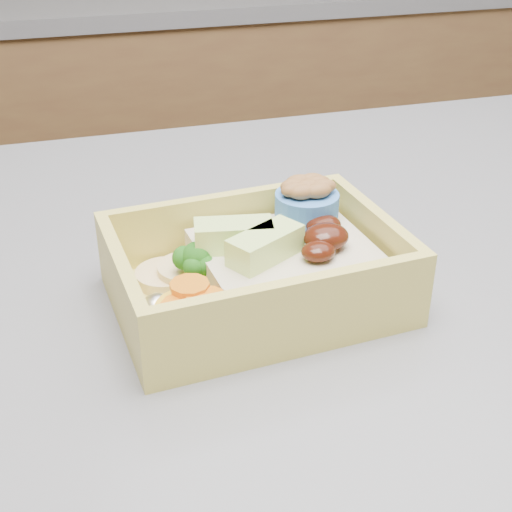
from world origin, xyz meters
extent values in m
cube|color=brown|center=(0.00, 1.20, 0.45)|extent=(3.20, 0.60, 0.90)
cube|color=#3A3B3F|center=(0.00, -0.10, 0.90)|extent=(1.24, 0.84, 0.04)
cube|color=#D0C055|center=(0.06, -0.03, 0.92)|extent=(0.19, 0.14, 0.01)
cube|color=#D0C055|center=(0.05, 0.03, 0.95)|extent=(0.18, 0.02, 0.04)
cube|color=#D0C055|center=(0.06, -0.09, 0.95)|extent=(0.18, 0.02, 0.04)
cube|color=#D0C055|center=(0.14, -0.02, 0.95)|extent=(0.02, 0.11, 0.04)
cube|color=#D0C055|center=(-0.03, -0.03, 0.95)|extent=(0.02, 0.11, 0.04)
cube|color=tan|center=(0.08, -0.03, 0.94)|extent=(0.12, 0.11, 0.03)
ellipsoid|color=black|center=(0.10, -0.03, 0.96)|extent=(0.03, 0.03, 0.02)
ellipsoid|color=black|center=(0.11, -0.01, 0.96)|extent=(0.03, 0.02, 0.01)
ellipsoid|color=black|center=(0.09, -0.04, 0.96)|extent=(0.02, 0.02, 0.01)
cube|color=#CEF580|center=(0.06, -0.03, 0.96)|extent=(0.05, 0.04, 0.02)
cube|color=#CEF580|center=(0.05, -0.01, 0.96)|extent=(0.05, 0.03, 0.02)
cylinder|color=#669B53|center=(0.02, -0.02, 0.94)|extent=(0.01, 0.01, 0.02)
sphere|color=#1F6116|center=(0.02, -0.02, 0.95)|extent=(0.02, 0.02, 0.02)
sphere|color=#1F6116|center=(0.03, -0.01, 0.95)|extent=(0.02, 0.02, 0.02)
sphere|color=#1F6116|center=(0.01, -0.01, 0.95)|extent=(0.02, 0.02, 0.02)
sphere|color=#1F6116|center=(0.02, -0.02, 0.95)|extent=(0.01, 0.01, 0.01)
sphere|color=#1F6116|center=(0.02, -0.02, 0.95)|extent=(0.01, 0.01, 0.01)
sphere|color=#1F6116|center=(0.02, -0.01, 0.95)|extent=(0.01, 0.01, 0.01)
cylinder|color=gold|center=(0.01, -0.06, 0.94)|extent=(0.04, 0.04, 0.02)
cylinder|color=orange|center=(0.01, -0.06, 0.95)|extent=(0.02, 0.02, 0.00)
cylinder|color=orange|center=(0.00, -0.07, 0.95)|extent=(0.02, 0.02, 0.00)
cylinder|color=orange|center=(0.02, -0.07, 0.95)|extent=(0.02, 0.02, 0.00)
cylinder|color=orange|center=(0.01, -0.05, 0.96)|extent=(0.02, 0.02, 0.00)
cylinder|color=#D9BC7D|center=(0.00, 0.00, 0.93)|extent=(0.04, 0.04, 0.01)
cylinder|color=#D9BC7D|center=(0.02, 0.00, 0.94)|extent=(0.04, 0.04, 0.01)
ellipsoid|color=silver|center=(0.03, 0.01, 0.94)|extent=(0.02, 0.02, 0.02)
ellipsoid|color=silver|center=(-0.01, -0.04, 0.94)|extent=(0.02, 0.02, 0.02)
cylinder|color=#3D7AD0|center=(0.10, 0.01, 0.97)|extent=(0.04, 0.04, 0.02)
ellipsoid|color=brown|center=(0.10, 0.01, 0.98)|extent=(0.02, 0.01, 0.01)
ellipsoid|color=brown|center=(0.11, 0.01, 0.98)|extent=(0.02, 0.01, 0.01)
ellipsoid|color=brown|center=(0.10, 0.01, 0.98)|extent=(0.02, 0.01, 0.01)
ellipsoid|color=brown|center=(0.11, 0.00, 0.98)|extent=(0.02, 0.01, 0.01)
ellipsoid|color=brown|center=(0.10, 0.00, 0.98)|extent=(0.02, 0.01, 0.01)
ellipsoid|color=brown|center=(0.11, 0.01, 0.98)|extent=(0.02, 0.01, 0.01)
ellipsoid|color=brown|center=(0.10, 0.02, 0.98)|extent=(0.02, 0.01, 0.01)
ellipsoid|color=brown|center=(0.11, 0.02, 0.98)|extent=(0.02, 0.01, 0.01)
ellipsoid|color=brown|center=(0.09, 0.01, 0.98)|extent=(0.02, 0.01, 0.01)
camera|label=1|loc=(-0.06, -0.40, 1.18)|focal=50.00mm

